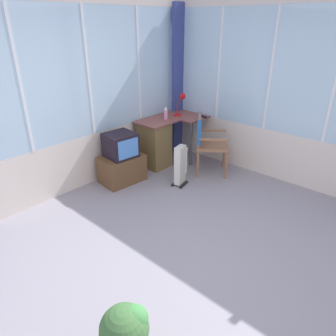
{
  "coord_description": "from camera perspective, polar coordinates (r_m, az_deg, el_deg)",
  "views": [
    {
      "loc": [
        -2.06,
        -1.54,
        2.25
      ],
      "look_at": [
        0.55,
        0.8,
        0.6
      ],
      "focal_mm": 33.28,
      "sensor_mm": 36.0,
      "label": 1
    }
  ],
  "objects": [
    {
      "name": "tv_remote",
      "position": [
        5.39,
        6.53,
        9.34
      ],
      "size": [
        0.09,
        0.16,
        0.02
      ],
      "primitive_type": "cube",
      "rotation": [
        0.0,
        0.0,
        -0.35
      ],
      "color": "black",
      "rests_on": "desk"
    },
    {
      "name": "space_heater",
      "position": [
        4.64,
        2.36,
        0.58
      ],
      "size": [
        0.28,
        0.21,
        0.62
      ],
      "color": "silver",
      "rests_on": "ground"
    },
    {
      "name": "north_window_panel",
      "position": [
        4.38,
        -19.3,
        11.6
      ],
      "size": [
        4.7,
        0.07,
        2.64
      ],
      "color": "beige",
      "rests_on": "ground"
    },
    {
      "name": "wooden_armchair",
      "position": [
        4.97,
        6.73,
        5.67
      ],
      "size": [
        0.67,
        0.67,
        0.95
      ],
      "color": "#966444",
      "rests_on": "ground"
    },
    {
      "name": "ground",
      "position": [
        3.44,
        3.98,
        -16.39
      ],
      "size": [
        5.7,
        5.37,
        0.06
      ],
      "primitive_type": "cube",
      "color": "gray"
    },
    {
      "name": "spray_bottle",
      "position": [
        5.23,
        -0.41,
        10.05
      ],
      "size": [
        0.06,
        0.06,
        0.22
      ],
      "color": "pink",
      "rests_on": "desk"
    },
    {
      "name": "tv_on_stand",
      "position": [
        4.77,
        -8.48,
        1.36
      ],
      "size": [
        0.68,
        0.51,
        0.78
      ],
      "color": "brown",
      "rests_on": "ground"
    },
    {
      "name": "desk",
      "position": [
        5.25,
        -2.24,
        4.76
      ],
      "size": [
        1.14,
        0.76,
        0.78
      ],
      "color": "brown",
      "rests_on": "ground"
    },
    {
      "name": "desk_lamp",
      "position": [
        5.43,
        2.67,
        12.21
      ],
      "size": [
        0.23,
        0.2,
        0.39
      ],
      "color": "red",
      "rests_on": "desk"
    },
    {
      "name": "potted_plant",
      "position": [
        2.5,
        -7.74,
        -27.28
      ],
      "size": [
        0.36,
        0.36,
        0.47
      ],
      "color": "beige",
      "rests_on": "ground"
    },
    {
      "name": "curtain_corner",
      "position": [
        5.72,
        1.86,
        15.36
      ],
      "size": [
        0.26,
        0.08,
        2.54
      ],
      "primitive_type": "cube",
      "rotation": [
        0.0,
        0.0,
        -0.02
      ],
      "color": "#374386",
      "rests_on": "ground"
    },
    {
      "name": "east_window_panel",
      "position": [
        4.79,
        22.83,
        12.13
      ],
      "size": [
        0.07,
        4.37,
        2.64
      ],
      "color": "beige",
      "rests_on": "ground"
    }
  ]
}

